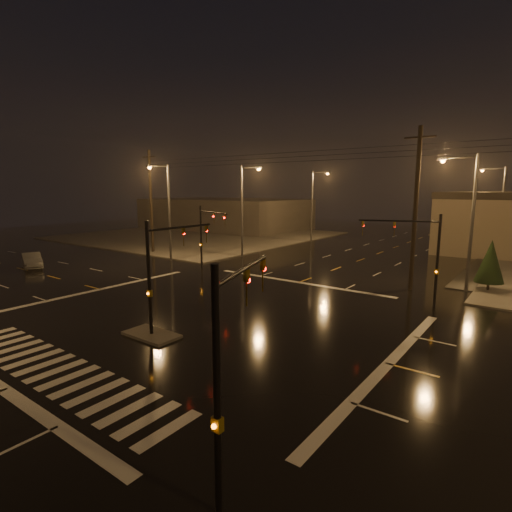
% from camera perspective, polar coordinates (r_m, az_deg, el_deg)
% --- Properties ---
extents(ground, '(140.00, 140.00, 0.00)m').
position_cam_1_polar(ground, '(24.37, -7.27, -8.57)').
color(ground, black).
rests_on(ground, ground).
extents(sidewalk_nw, '(36.00, 36.00, 0.12)m').
position_cam_1_polar(sidewalk_nw, '(66.02, -8.08, 2.97)').
color(sidewalk_nw, '#45423E').
rests_on(sidewalk_nw, ground).
extents(median_island, '(3.00, 1.60, 0.15)m').
position_cam_1_polar(median_island, '(21.81, -14.69, -10.82)').
color(median_island, '#45423E').
rests_on(median_island, ground).
extents(crosswalk, '(15.00, 2.60, 0.01)m').
position_cam_1_polar(crosswalk, '(19.38, -26.63, -14.44)').
color(crosswalk, beige).
rests_on(crosswalk, ground).
extents(stop_bar_near, '(16.00, 0.50, 0.01)m').
position_cam_1_polar(stop_bar_near, '(18.68, -32.30, -15.84)').
color(stop_bar_near, beige).
rests_on(stop_bar_near, ground).
extents(stop_bar_far, '(16.00, 0.50, 0.01)m').
position_cam_1_polar(stop_bar_far, '(32.87, 6.13, -3.76)').
color(stop_bar_far, beige).
rests_on(stop_bar_far, ground).
extents(commercial_block, '(30.00, 18.00, 5.60)m').
position_cam_1_polar(commercial_block, '(77.94, -4.54, 6.06)').
color(commercial_block, '#3B3634').
rests_on(commercial_block, ground).
extents(signal_mast_median, '(0.25, 4.59, 6.00)m').
position_cam_1_polar(signal_mast_median, '(21.41, -13.17, -0.92)').
color(signal_mast_median, black).
rests_on(signal_mast_median, ground).
extents(signal_mast_ne, '(4.84, 1.86, 6.00)m').
position_cam_1_polar(signal_mast_ne, '(27.83, 22.43, 1.07)').
color(signal_mast_ne, black).
rests_on(signal_mast_ne, ground).
extents(signal_mast_nw, '(4.84, 1.86, 6.00)m').
position_cam_1_polar(signal_mast_nw, '(37.25, -7.17, 3.70)').
color(signal_mast_nw, black).
rests_on(signal_mast_nw, ground).
extents(signal_mast_se, '(1.55, 3.87, 6.00)m').
position_cam_1_polar(signal_mast_se, '(9.85, -3.87, -13.48)').
color(signal_mast_se, black).
rests_on(signal_mast_se, ground).
extents(streetlight_1, '(2.77, 0.32, 10.00)m').
position_cam_1_polar(streetlight_1, '(44.14, -1.71, 7.30)').
color(streetlight_1, '#38383A').
rests_on(streetlight_1, ground).
extents(streetlight_2, '(2.77, 0.32, 10.00)m').
position_cam_1_polar(streetlight_2, '(57.55, 8.30, 7.74)').
color(streetlight_2, '#38383A').
rests_on(streetlight_2, ground).
extents(streetlight_3, '(2.77, 0.32, 10.00)m').
position_cam_1_polar(streetlight_3, '(33.04, 28.04, 5.42)').
color(streetlight_3, '#38383A').
rests_on(streetlight_3, ground).
extents(streetlight_4, '(2.77, 0.32, 10.00)m').
position_cam_1_polar(streetlight_4, '(52.89, 31.40, 6.29)').
color(streetlight_4, '#38383A').
rests_on(streetlight_4, ground).
extents(streetlight_5, '(0.32, 2.77, 10.00)m').
position_cam_1_polar(streetlight_5, '(42.53, -12.63, 6.99)').
color(streetlight_5, '#38383A').
rests_on(streetlight_5, ground).
extents(utility_pole_0, '(2.20, 0.32, 12.00)m').
position_cam_1_polar(utility_pole_0, '(48.93, -14.78, 7.60)').
color(utility_pole_0, black).
rests_on(utility_pole_0, ground).
extents(utility_pole_1, '(2.20, 0.32, 12.00)m').
position_cam_1_polar(utility_pole_1, '(31.72, 21.82, 6.32)').
color(utility_pole_1, black).
rests_on(utility_pole_1, ground).
extents(conifer_0, '(2.03, 2.03, 3.87)m').
position_cam_1_polar(conifer_0, '(34.13, 30.49, -0.66)').
color(conifer_0, black).
rests_on(conifer_0, ground).
extents(car_crossing, '(4.72, 2.92, 1.47)m').
position_cam_1_polar(car_crossing, '(44.28, -29.40, -0.53)').
color(car_crossing, '#585C60').
rests_on(car_crossing, ground).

